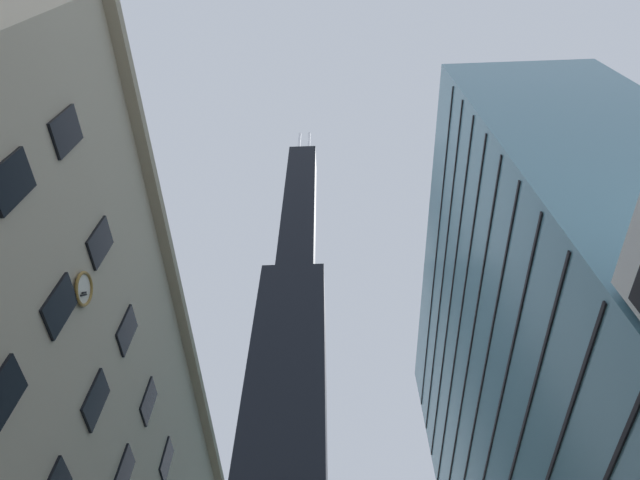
{
  "coord_description": "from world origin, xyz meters",
  "views": [
    {
      "loc": [
        -1.12,
        -9.08,
        1.64
      ],
      "look_at": [
        -1.83,
        11.81,
        34.24
      ],
      "focal_mm": 30.03,
      "sensor_mm": 36.0,
      "label": 1
    }
  ],
  "objects": [
    {
      "name": "glass_office_midrise",
      "position": [
        18.87,
        28.6,
        29.09
      ],
      "size": [
        15.84,
        45.44,
        58.19
      ],
      "color": "teal",
      "rests_on": "ground"
    },
    {
      "name": "dark_skyscraper",
      "position": [
        -11.14,
        80.69,
        68.44
      ],
      "size": [
        23.44,
        23.44,
        231.63
      ],
      "color": "black",
      "rests_on": "ground"
    }
  ]
}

